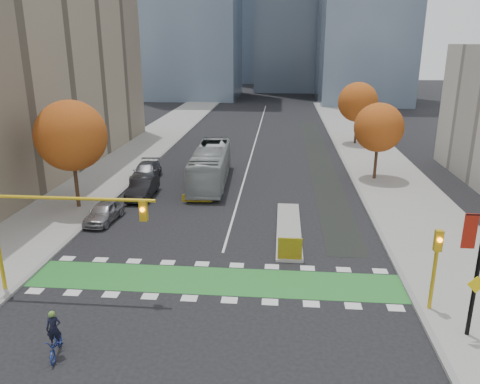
% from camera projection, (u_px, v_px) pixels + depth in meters
% --- Properties ---
extents(ground, '(300.00, 300.00, 0.00)m').
position_uv_depth(ground, '(210.00, 295.00, 23.46)').
color(ground, black).
rests_on(ground, ground).
extents(sidewalk_west, '(7.00, 120.00, 0.15)m').
position_uv_depth(sidewalk_west, '(99.00, 178.00, 43.57)').
color(sidewalk_west, gray).
rests_on(sidewalk_west, ground).
extents(sidewalk_east, '(7.00, 120.00, 0.15)m').
position_uv_depth(sidewalk_east, '(395.00, 186.00, 41.27)').
color(sidewalk_east, gray).
rests_on(sidewalk_east, ground).
extents(curb_west, '(0.30, 120.00, 0.16)m').
position_uv_depth(curb_west, '(136.00, 179.00, 43.27)').
color(curb_west, gray).
rests_on(curb_west, ground).
extents(curb_east, '(0.30, 120.00, 0.16)m').
position_uv_depth(curb_east, '(355.00, 185.00, 41.56)').
color(curb_east, gray).
rests_on(curb_east, ground).
extents(bike_crossing, '(20.00, 3.00, 0.01)m').
position_uv_depth(bike_crossing, '(215.00, 281.00, 24.88)').
color(bike_crossing, '#287C2E').
rests_on(bike_crossing, ground).
extents(centre_line, '(0.15, 70.00, 0.01)m').
position_uv_depth(centre_line, '(256.00, 139.00, 61.42)').
color(centre_line, silver).
rests_on(centre_line, ground).
extents(bike_lane_paint, '(2.50, 50.00, 0.01)m').
position_uv_depth(bike_lane_paint, '(319.00, 158.00, 51.29)').
color(bike_lane_paint, black).
rests_on(bike_lane_paint, ground).
extents(median_island, '(1.60, 10.00, 0.16)m').
position_uv_depth(median_island, '(289.00, 229.00, 31.64)').
color(median_island, gray).
rests_on(median_island, ground).
extents(hazard_board, '(1.40, 0.12, 1.30)m').
position_uv_depth(hazard_board, '(290.00, 249.00, 26.86)').
color(hazard_board, yellow).
rests_on(hazard_board, median_island).
extents(tree_west, '(5.20, 5.20, 8.22)m').
position_uv_depth(tree_west, '(71.00, 136.00, 34.17)').
color(tree_west, '#332114').
rests_on(tree_west, ground).
extents(tree_east_near, '(4.40, 4.40, 7.08)m').
position_uv_depth(tree_east_near, '(379.00, 128.00, 41.84)').
color(tree_east_near, '#332114').
rests_on(tree_east_near, ground).
extents(tree_east_far, '(4.80, 4.80, 7.65)m').
position_uv_depth(tree_east_far, '(358.00, 102.00, 56.87)').
color(tree_east_far, '#332114').
rests_on(tree_east_far, ground).
extents(traffic_signal_west, '(8.53, 0.56, 5.20)m').
position_uv_depth(traffic_signal_west, '(44.00, 219.00, 22.43)').
color(traffic_signal_west, '#BF9914').
rests_on(traffic_signal_west, ground).
extents(traffic_signal_east, '(0.35, 0.43, 4.10)m').
position_uv_depth(traffic_signal_east, '(436.00, 258.00, 21.25)').
color(traffic_signal_east, '#BF9914').
rests_on(traffic_signal_east, ground).
extents(cyclist, '(1.01, 1.86, 2.03)m').
position_uv_depth(cyclist, '(55.00, 341.00, 18.75)').
color(cyclist, navy).
rests_on(cyclist, ground).
extents(bus, '(3.26, 11.97, 3.30)m').
position_uv_depth(bus, '(211.00, 165.00, 41.74)').
color(bus, '#9BA1A2').
rests_on(bus, ground).
extents(parked_car_a, '(2.00, 4.29, 1.42)m').
position_uv_depth(parked_car_a, '(104.00, 212.00, 32.97)').
color(parked_car_a, '#939398').
rests_on(parked_car_a, ground).
extents(parked_car_b, '(1.84, 4.99, 1.63)m').
position_uv_depth(parked_car_b, '(143.00, 188.00, 38.16)').
color(parked_car_b, black).
rests_on(parked_car_b, ground).
extents(parked_car_c, '(2.55, 5.53, 1.56)m').
position_uv_depth(parked_car_c, '(146.00, 172.00, 43.01)').
color(parked_car_c, '#535458').
rests_on(parked_car_c, ground).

